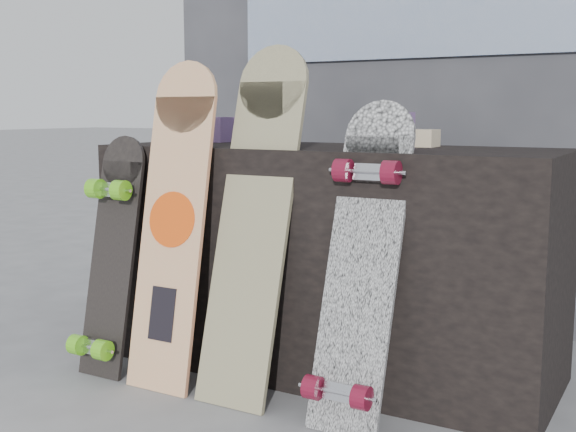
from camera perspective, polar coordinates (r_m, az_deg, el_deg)
The scene contains 10 objects.
ground at distance 2.30m, azimuth -2.71°, elevation -15.42°, with size 60.00×60.00×0.00m, color slate.
vendor_table at distance 2.59m, azimuth 3.14°, elevation -3.37°, with size 1.60×0.60×0.80m, color black.
booth at distance 3.33m, azimuth 9.89°, elevation 11.23°, with size 2.40×0.22×2.20m.
merch_box_purple at distance 2.98m, azimuth -6.13°, elevation 6.82°, with size 0.18×0.12×0.10m, color #4E3064.
merch_box_small at distance 2.34m, azimuth 7.80°, elevation 6.67°, with size 0.14×0.14×0.12m, color #4E3064.
merch_box_flat at distance 2.60m, azimuth 9.30°, elevation 6.12°, with size 0.22×0.10×0.06m, color #D1B78C.
longboard_geisha at distance 2.45m, azimuth -9.00°, elevation 0.08°, with size 0.25×0.23×1.09m.
longboard_celtic at distance 2.33m, azimuth -2.57°, elevation 0.48°, with size 0.25×0.34×1.14m.
longboard_cascadia at distance 2.13m, azimuth 5.83°, elevation -3.39°, with size 0.22×0.36×0.96m.
skateboard_dark at distance 2.61m, azimuth -13.92°, elevation -2.92°, with size 0.19×0.26×0.84m.
Camera 1 is at (1.13, -1.78, 0.92)m, focal length 45.00 mm.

